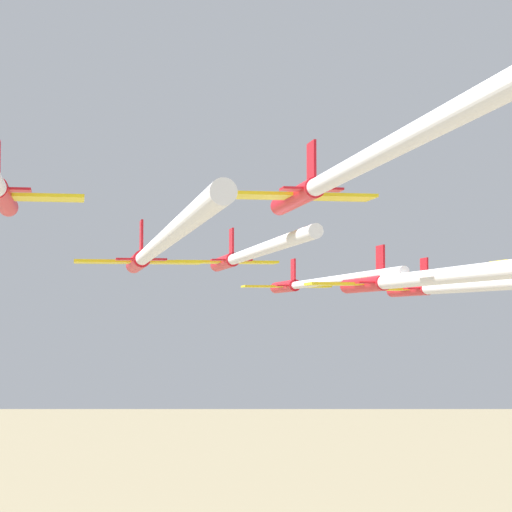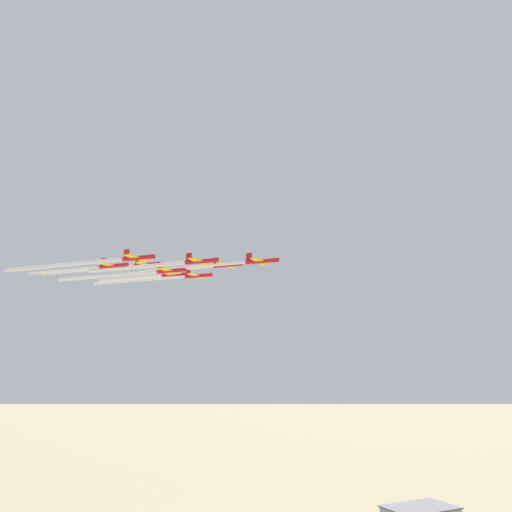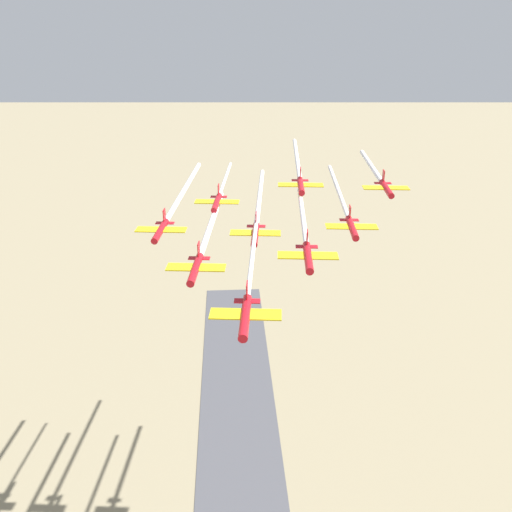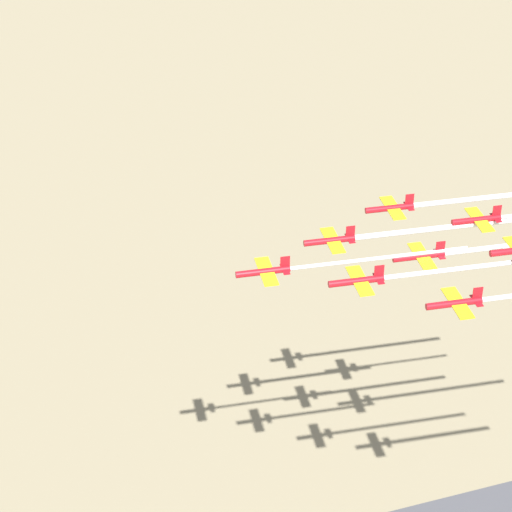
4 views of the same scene
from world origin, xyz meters
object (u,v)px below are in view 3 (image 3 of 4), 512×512
(jet_4, at_px, (255,233))
(jet_5, at_px, (161,230))
(jet_6, at_px, (386,188))
(jet_2, at_px, (196,268))
(jet_8, at_px, (217,202))
(jet_1, at_px, (308,256))
(jet_3, at_px, (352,227))
(jet_7, at_px, (301,185))
(jet_0, at_px, (245,315))

(jet_4, distance_m, jet_5, 19.37)
(jet_6, bearing_deg, jet_5, 18.78)
(jet_2, xyz_separation_m, jet_8, (22.33, -24.19, 1.09))
(jet_1, relative_size, jet_8, 1.00)
(jet_5, xyz_separation_m, jet_8, (4.05, -18.67, 0.65))
(jet_2, distance_m, jet_6, 51.08)
(jet_2, height_order, jet_5, jet_5)
(jet_4, xyz_separation_m, jet_6, (-10.18, -31.80, 4.93))
(jet_8, bearing_deg, jet_4, 120.47)
(jet_3, height_order, jet_6, jet_6)
(jet_6, bearing_deg, jet_7, 0.00)
(jet_4, xyz_separation_m, jet_8, (18.28, -5.53, 1.07))
(jet_7, bearing_deg, jet_0, 78.91)
(jet_0, bearing_deg, jet_5, -59.53)
(jet_0, bearing_deg, jet_4, -90.00)
(jet_3, relative_size, jet_6, 1.00)
(jet_5, height_order, jet_6, jet_6)
(jet_8, bearing_deg, jet_7, 180.00)
(jet_2, distance_m, jet_7, 38.58)
(jet_5, bearing_deg, jet_0, 120.47)
(jet_2, height_order, jet_7, jet_7)
(jet_3, bearing_deg, jet_6, -120.47)
(jet_1, distance_m, jet_8, 38.23)
(jet_3, bearing_deg, jet_7, -59.53)
(jet_5, bearing_deg, jet_8, -120.47)
(jet_2, bearing_deg, jet_8, -90.00)
(jet_0, xyz_separation_m, jet_2, (18.28, -5.53, -0.71))
(jet_0, height_order, jet_8, jet_8)
(jet_4, height_order, jet_8, jet_8)
(jet_0, bearing_deg, jet_6, -120.47)
(jet_0, relative_size, jet_6, 1.00)
(jet_1, height_order, jet_7, jet_7)
(jet_2, xyz_separation_m, jet_4, (4.05, -18.67, 0.02))
(jet_2, relative_size, jet_4, 1.00)
(jet_6, height_order, jet_7, jet_7)
(jet_3, bearing_deg, jet_0, 59.53)
(jet_2, relative_size, jet_6, 1.00)
(jet_7, bearing_deg, jet_8, -0.00)
(jet_0, relative_size, jet_2, 1.00)
(jet_0, relative_size, jet_7, 1.00)
(jet_6, bearing_deg, jet_4, 29.54)
(jet_1, relative_size, jet_2, 1.00)
(jet_8, bearing_deg, jet_1, 120.47)
(jet_7, bearing_deg, jet_2, 59.53)
(jet_0, bearing_deg, jet_3, -120.47)
(jet_1, height_order, jet_2, jet_1)
(jet_1, xyz_separation_m, jet_6, (8.10, -37.33, 2.31))
(jet_7, bearing_deg, jet_6, -180.00)
(jet_2, bearing_deg, jet_1, 180.00)
(jet_2, relative_size, jet_3, 1.00)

